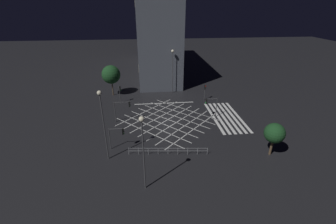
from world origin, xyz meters
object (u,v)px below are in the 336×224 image
object	(u,v)px
traffic_light_nw_cross	(118,134)
street_lamp_far	(143,138)
traffic_light_median_north	(123,107)
street_lamp_west	(102,112)
street_tree_far	(275,133)
traffic_light_median_south	(211,103)
traffic_light_ne_cross	(120,91)
street_tree_near	(111,75)
traffic_light_se_main	(205,89)
street_lamp_east	(173,60)

from	to	relation	value
traffic_light_nw_cross	street_lamp_far	xyz separation A→B (m)	(-7.94, -3.58, 4.08)
traffic_light_median_north	street_lamp_west	xyz separation A→B (m)	(-10.26, 1.39, 4.10)
traffic_light_median_north	street_lamp_far	world-z (taller)	street_lamp_far
traffic_light_nw_cross	street_tree_far	world-z (taller)	street_tree_far
street_tree_far	traffic_light_median_south	bearing A→B (deg)	23.65
street_lamp_west	street_lamp_far	distance (m)	7.49
traffic_light_ne_cross	street_tree_near	distance (m)	5.39
traffic_light_median_north	traffic_light_nw_cross	distance (m)	8.08
traffic_light_se_main	street_tree_far	size ratio (longest dim) A/B	0.71
traffic_light_se_main	street_lamp_west	size ratio (longest dim) A/B	0.35
street_lamp_west	street_tree_far	bearing A→B (deg)	-93.48
street_lamp_east	street_lamp_far	size ratio (longest dim) A/B	1.09
traffic_light_median_south	street_lamp_east	distance (m)	14.62
street_tree_near	street_tree_far	bearing A→B (deg)	-135.98
traffic_light_median_south	traffic_light_ne_cross	world-z (taller)	traffic_light_median_south
traffic_light_ne_cross	street_lamp_west	xyz separation A→B (m)	(-18.66, 0.11, 4.31)
street_lamp_west	street_tree_near	xyz separation A→B (m)	(23.16, 1.97, -2.19)
street_lamp_far	street_tree_near	distance (m)	29.74
street_lamp_east	street_lamp_west	distance (m)	25.88
street_lamp_east	street_tree_far	bearing A→B (deg)	-157.17
traffic_light_se_main	street_lamp_west	distance (m)	25.86
traffic_light_median_south	traffic_light_nw_cross	xyz separation A→B (m)	(-8.24, 15.34, -0.25)
traffic_light_median_north	street_tree_near	size ratio (longest dim) A/B	0.57
street_tree_near	traffic_light_median_south	bearing A→B (deg)	-124.51
traffic_light_median_north	traffic_light_median_south	bearing A→B (deg)	0.65
traffic_light_median_south	street_lamp_far	xyz separation A→B (m)	(-16.18, 11.76, 3.84)
traffic_light_se_main	street_lamp_west	world-z (taller)	street_lamp_west
traffic_light_median_south	street_tree_near	world-z (taller)	street_tree_near
traffic_light_ne_cross	traffic_light_median_north	bearing A→B (deg)	-81.35
traffic_light_nw_cross	street_tree_far	bearing A→B (deg)	-9.73
traffic_light_se_main	traffic_light_ne_cross	size ratio (longest dim) A/B	0.91
traffic_light_nw_cross	street_lamp_far	bearing A→B (deg)	-65.74
traffic_light_nw_cross	street_lamp_west	size ratio (longest dim) A/B	0.35
street_tree_far	street_lamp_far	bearing A→B (deg)	104.67
street_lamp_west	street_tree_far	world-z (taller)	street_lamp_west
traffic_light_se_main	street_tree_near	bearing A→B (deg)	-103.74
street_lamp_east	traffic_light_median_north	bearing A→B (deg)	142.50
traffic_light_median_south	street_tree_far	distance (m)	12.85
traffic_light_median_south	street_tree_near	xyz separation A→B (m)	(12.73, 18.51, 2.05)
street_tree_near	traffic_light_median_north	bearing A→B (deg)	-165.43
traffic_light_median_north	traffic_light_nw_cross	bearing A→B (deg)	-91.30
traffic_light_nw_cross	street_lamp_west	distance (m)	5.13
street_lamp_east	street_tree_far	xyz separation A→B (m)	(-24.57, -10.34, -4.12)
traffic_light_se_main	street_tree_near	size ratio (longest dim) A/B	0.50
traffic_light_median_north	street_lamp_west	bearing A→B (deg)	-97.69
traffic_light_se_main	street_tree_near	xyz separation A→B (m)	(4.79, 19.59, 2.35)
traffic_light_median_north	traffic_light_se_main	bearing A→B (deg)	26.54
street_lamp_west	street_lamp_east	bearing A→B (deg)	-26.02
street_lamp_east	traffic_light_se_main	bearing A→B (deg)	-127.90
traffic_light_median_south	traffic_light_nw_cross	world-z (taller)	traffic_light_median_south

